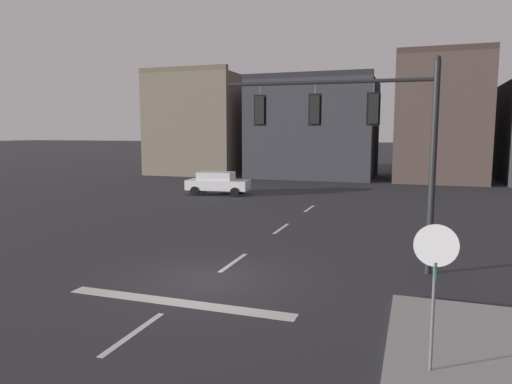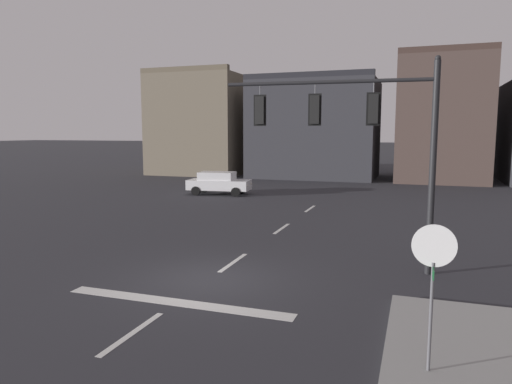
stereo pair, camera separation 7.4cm
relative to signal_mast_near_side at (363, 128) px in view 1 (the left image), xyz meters
name	(u,v)px [view 1 (the left image)]	position (x,y,z in m)	size (l,w,h in m)	color
ground_plane	(209,280)	(-4.13, -2.68, -4.54)	(400.00, 400.00, 0.00)	#2B2B30
stop_bar_paint	(177,302)	(-4.13, -4.68, -4.53)	(6.40, 0.50, 0.01)	silver
lane_centreline	(233,262)	(-4.13, -0.68, -4.53)	(0.16, 26.40, 0.01)	silver
signal_mast_near_side	(363,128)	(0.00, 0.00, 0.00)	(6.64, 0.61, 6.69)	black
stop_sign	(435,263)	(2.02, -6.57, -2.39)	(0.76, 0.64, 2.83)	#56565B
car_lot_nearside	(218,183)	(-11.70, 15.40, -3.68)	(4.60, 2.32, 1.61)	silver
building_row	(378,127)	(-1.98, 32.04, 0.37)	(44.35, 12.61, 11.40)	#665B4C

